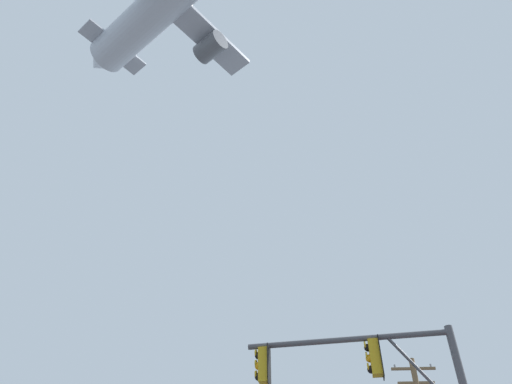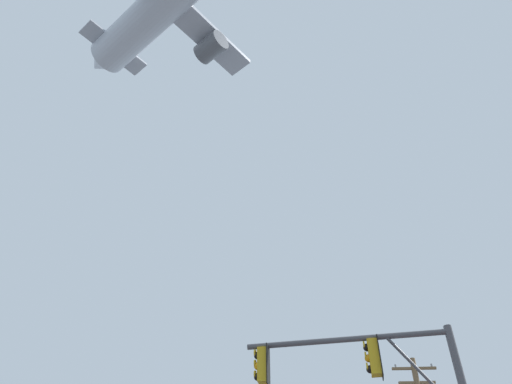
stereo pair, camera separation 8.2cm
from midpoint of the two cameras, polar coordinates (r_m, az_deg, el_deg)
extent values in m
cylinder|color=#4C4C51|center=(13.49, 10.65, -16.79)|extent=(5.22, 0.93, 0.15)
cylinder|color=#4C4C51|center=(13.24, 19.69, -20.01)|extent=(1.64, 0.32, 2.27)
cube|color=gold|center=(13.51, 1.02, -19.83)|extent=(0.30, 0.36, 0.90)
cylinder|color=gold|center=(13.69, 0.99, -17.81)|extent=(0.05, 0.05, 0.12)
cube|color=black|center=(13.49, 1.64, -19.79)|extent=(0.09, 0.46, 1.04)
sphere|color=black|center=(13.63, 0.37, -18.80)|extent=(0.20, 0.20, 0.20)
cylinder|color=gold|center=(13.66, 0.09, -18.58)|extent=(0.07, 0.21, 0.21)
sphere|color=orange|center=(13.54, 0.38, -19.91)|extent=(0.20, 0.20, 0.20)
cylinder|color=gold|center=(13.57, 0.09, -19.69)|extent=(0.07, 0.21, 0.21)
sphere|color=black|center=(13.45, 0.38, -21.04)|extent=(0.20, 0.20, 0.20)
cylinder|color=gold|center=(13.48, 0.09, -20.82)|extent=(0.07, 0.21, 0.21)
cube|color=gold|center=(13.32, 14.00, -18.47)|extent=(0.30, 0.36, 0.90)
cylinder|color=gold|center=(13.50, 13.66, -16.45)|extent=(0.05, 0.05, 0.12)
cube|color=black|center=(13.33, 14.63, -18.38)|extent=(0.09, 0.46, 1.04)
sphere|color=black|center=(13.41, 13.18, -17.48)|extent=(0.20, 0.20, 0.20)
cylinder|color=gold|center=(13.43, 12.85, -17.29)|extent=(0.07, 0.21, 0.21)
sphere|color=orange|center=(13.31, 13.36, -18.60)|extent=(0.20, 0.20, 0.20)
cylinder|color=gold|center=(13.33, 13.03, -18.40)|extent=(0.07, 0.21, 0.21)
sphere|color=black|center=(13.22, 13.55, -19.73)|extent=(0.20, 0.20, 0.20)
cylinder|color=gold|center=(13.24, 13.21, -19.53)|extent=(0.07, 0.21, 0.21)
cube|color=brown|center=(27.00, 18.29, -19.21)|extent=(2.20, 0.12, 0.12)
cube|color=brown|center=(26.79, 18.60, -20.60)|extent=(1.80, 0.12, 0.12)
cylinder|color=gray|center=(26.82, 16.28, -19.19)|extent=(0.10, 0.10, 0.18)
cylinder|color=gray|center=(27.27, 20.15, -18.74)|extent=(0.10, 0.10, 0.18)
cone|color=#B7BCC6|center=(63.51, -17.87, 14.37)|extent=(4.40, 4.56, 3.68)
cube|color=#A8ADB7|center=(56.34, -10.20, 21.33)|extent=(16.50, 19.94, 0.49)
cylinder|color=#595B60|center=(57.27, -5.30, 16.68)|extent=(4.06, 3.92, 2.43)
cube|color=#333338|center=(63.82, -15.93, 17.16)|extent=(3.18, 2.59, 5.14)
cube|color=#A8ADB7|center=(62.34, -16.42, 15.96)|extent=(6.91, 7.89, 0.27)
camera|label=1|loc=(0.04, -89.90, -0.08)|focal=33.80mm
camera|label=2|loc=(0.04, 90.10, 0.08)|focal=33.80mm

